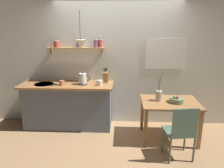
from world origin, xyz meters
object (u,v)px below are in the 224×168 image
fruit_bowl (176,99)px  knife_block (106,77)px  dining_chair_near (181,130)px  dining_table (170,107)px  coffee_mug_spare (100,83)px  electric_kettle (83,79)px  twig_vase (159,96)px  coffee_mug_by_sink (62,83)px  pendant_lamp (81,44)px

fruit_bowl → knife_block: bearing=155.8°
dining_chair_near → fruit_bowl: (0.05, 0.62, 0.28)m
dining_table → dining_chair_near: (0.05, -0.66, -0.11)m
fruit_bowl → coffee_mug_spare: coffee_mug_spare is taller
electric_kettle → knife_block: (0.43, 0.18, 0.01)m
fruit_bowl → twig_vase: size_ratio=0.49×
dining_table → knife_block: knife_block is taller
twig_vase → coffee_mug_by_sink: 1.85m
electric_kettle → dining_chair_near: bearing=-31.3°
coffee_mug_by_sink → pendant_lamp: bearing=-2.3°
twig_vase → knife_block: size_ratio=1.71×
coffee_mug_by_sink → pendant_lamp: 0.85m
knife_block → coffee_mug_by_sink: bearing=-163.0°
coffee_mug_spare → pendant_lamp: pendant_lamp is taller
coffee_mug_by_sink → pendant_lamp: pendant_lamp is taller
coffee_mug_spare → electric_kettle: bearing=171.8°
dining_chair_near → coffee_mug_by_sink: size_ratio=6.75×
twig_vase → dining_chair_near: bearing=-70.1°
knife_block → pendant_lamp: pendant_lamp is taller
coffee_mug_by_sink → pendant_lamp: size_ratio=0.20×
dining_table → fruit_bowl: size_ratio=3.98×
dining_table → pendant_lamp: bearing=170.5°
dining_table → fruit_bowl: (0.09, -0.04, 0.17)m
dining_table → twig_vase: bearing=170.5°
dining_chair_near → knife_block: bearing=136.1°
coffee_mug_spare → twig_vase: bearing=-14.5°
knife_block → coffee_mug_by_sink: 0.87m
electric_kettle → fruit_bowl: bearing=-13.1°
coffee_mug_by_sink → coffee_mug_spare: size_ratio=0.97×
electric_kettle → pendant_lamp: size_ratio=0.39×
twig_vase → coffee_mug_by_sink: bearing=172.0°
coffee_mug_by_sink → coffee_mug_spare: (0.74, 0.03, 0.01)m
coffee_mug_spare → knife_block: bearing=67.8°
electric_kettle → coffee_mug_spare: bearing=-8.2°
dining_chair_near → fruit_bowl: dining_chair_near is taller
knife_block → pendant_lamp: bearing=-148.0°
dining_table → twig_vase: size_ratio=1.94×
fruit_bowl → coffee_mug_spare: size_ratio=1.84×
dining_chair_near → electric_kettle: bearing=148.7°
pendant_lamp → knife_block: bearing=32.0°
fruit_bowl → electric_kettle: 1.79m
dining_chair_near → twig_vase: size_ratio=1.74×
dining_table → coffee_mug_spare: bearing=166.3°
fruit_bowl → twig_vase: bearing=166.4°
dining_table → dining_chair_near: dining_chair_near is taller
dining_table → coffee_mug_by_sink: bearing=171.9°
electric_kettle → dining_table: bearing=-12.6°
dining_table → electric_kettle: (-1.63, 0.36, 0.41)m
electric_kettle → pendant_lamp: (-0.00, -0.09, 0.69)m
twig_vase → coffee_mug_spare: (-1.09, 0.28, 0.15)m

